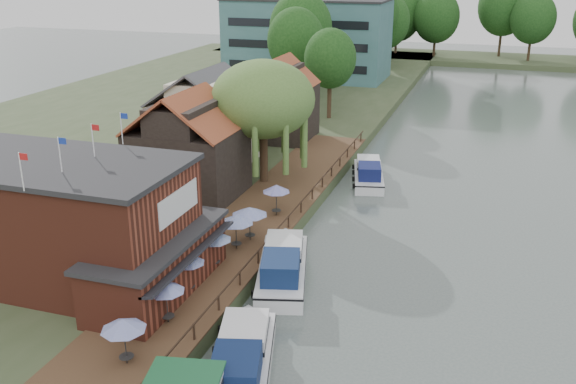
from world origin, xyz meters
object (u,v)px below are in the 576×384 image
(willow, at_px, (263,123))
(umbrella_1, at_px, (167,302))
(cottage_a, at_px, (188,145))
(umbrella_6, at_px, (276,200))
(umbrella_3, at_px, (214,249))
(pub, at_px, (86,223))
(cruiser_2, at_px, (369,171))
(cruiser_1, at_px, (283,262))
(umbrella_5, at_px, (250,224))
(cottage_b, at_px, (207,114))
(umbrella_0, at_px, (125,341))
(cottage_c, at_px, (279,98))
(umbrella_2, at_px, (188,273))
(cruiser_0, at_px, (241,356))
(hotel_block, at_px, (308,38))
(umbrella_4, at_px, (236,232))

(willow, distance_m, umbrella_1, 23.51)
(cottage_a, xyz_separation_m, umbrella_6, (8.10, -2.04, -2.96))
(umbrella_1, relative_size, umbrella_3, 1.00)
(pub, distance_m, cruiser_2, 28.33)
(umbrella_1, height_order, cruiser_1, umbrella_1)
(pub, bearing_deg, cottage_a, 93.81)
(cottage_a, height_order, umbrella_5, cottage_a)
(cottage_b, distance_m, cruiser_1, 24.49)
(umbrella_3, xyz_separation_m, umbrella_5, (0.58, 4.47, 0.00))
(umbrella_0, relative_size, umbrella_3, 1.00)
(cruiser_2, bearing_deg, willow, -157.92)
(cottage_a, relative_size, umbrella_5, 3.52)
(umbrella_3, bearing_deg, cottage_c, 101.77)
(umbrella_3, distance_m, cruiser_1, 4.35)
(umbrella_6, height_order, cruiser_1, umbrella_6)
(umbrella_1, height_order, umbrella_3, same)
(umbrella_3, bearing_deg, umbrella_2, -91.19)
(umbrella_0, relative_size, umbrella_5, 0.97)
(umbrella_2, distance_m, cruiser_1, 6.50)
(cottage_b, height_order, umbrella_6, cottage_b)
(cottage_a, xyz_separation_m, umbrella_1, (7.67, -17.96, -2.96))
(cruiser_2, bearing_deg, pub, -127.37)
(umbrella_0, distance_m, umbrella_3, 10.49)
(cottage_a, height_order, cottage_b, same)
(cottage_b, xyz_separation_m, umbrella_1, (10.67, -27.96, -2.96))
(cottage_a, xyz_separation_m, umbrella_0, (7.57, -21.81, -2.96))
(umbrella_3, distance_m, cruiser_2, 22.60)
(cottage_b, height_order, cruiser_0, cottage_b)
(cruiser_0, bearing_deg, umbrella_5, 94.14)
(umbrella_0, relative_size, umbrella_6, 1.00)
(cottage_a, distance_m, willow, 6.80)
(hotel_block, distance_m, umbrella_4, 66.24)
(umbrella_3, height_order, cruiser_2, umbrella_3)
(willow, relative_size, cruiser_0, 1.07)
(umbrella_3, distance_m, umbrella_6, 9.32)
(hotel_block, relative_size, cottage_c, 2.99)
(cottage_b, height_order, willow, willow)
(umbrella_2, relative_size, umbrella_3, 1.00)
(umbrella_4, distance_m, cruiser_1, 3.92)
(pub, bearing_deg, cruiser_1, 28.10)
(umbrella_2, distance_m, cruiser_2, 25.88)
(umbrella_3, bearing_deg, umbrella_5, 82.56)
(pub, height_order, cottage_a, cottage_a)
(cottage_c, distance_m, umbrella_2, 34.37)
(willow, bearing_deg, cruiser_2, 35.38)
(umbrella_0, bearing_deg, cruiser_1, 73.67)
(cottage_c, bearing_deg, umbrella_1, -79.76)
(umbrella_6, bearing_deg, umbrella_2, -93.86)
(cottage_b, xyz_separation_m, umbrella_2, (10.25, -24.66, -2.96))
(cottage_c, xyz_separation_m, umbrella_2, (6.25, -33.66, -2.96))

